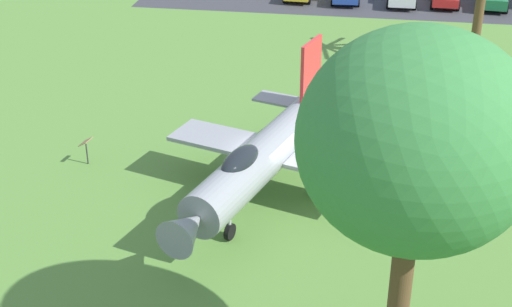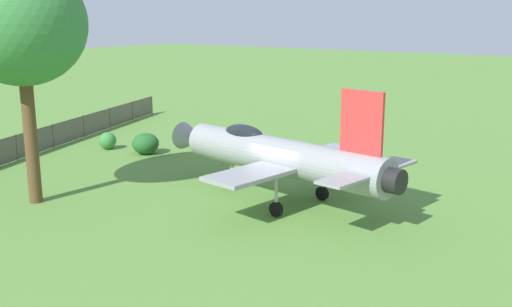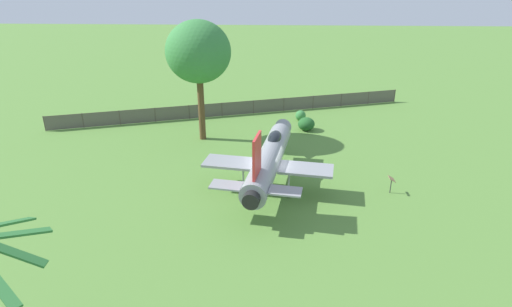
% 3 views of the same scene
% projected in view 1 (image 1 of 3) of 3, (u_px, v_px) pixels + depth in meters
% --- Properties ---
extents(ground_plane, '(200.00, 200.00, 0.00)m').
position_uv_depth(ground_plane, '(268.00, 199.00, 28.02)').
color(ground_plane, '#568438').
extents(parking_strip, '(40.17, 13.74, 0.00)m').
position_uv_depth(parking_strip, '(420.00, 4.00, 51.51)').
color(parking_strip, '#38383D').
rests_on(parking_strip, ground_plane).
extents(display_jet, '(8.53, 12.13, 5.11)m').
position_uv_depth(display_jet, '(264.00, 155.00, 26.79)').
color(display_jet, gray).
rests_on(display_jet, ground_plane).
extents(shade_tree, '(5.25, 5.16, 9.93)m').
position_uv_depth(shade_tree, '(417.00, 143.00, 15.74)').
color(shade_tree, brown).
rests_on(shade_tree, ground_plane).
extents(info_plaque, '(0.40, 0.60, 1.14)m').
position_uv_depth(info_plaque, '(86.00, 145.00, 30.11)').
color(info_plaque, '#333333').
rests_on(info_plaque, ground_plane).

